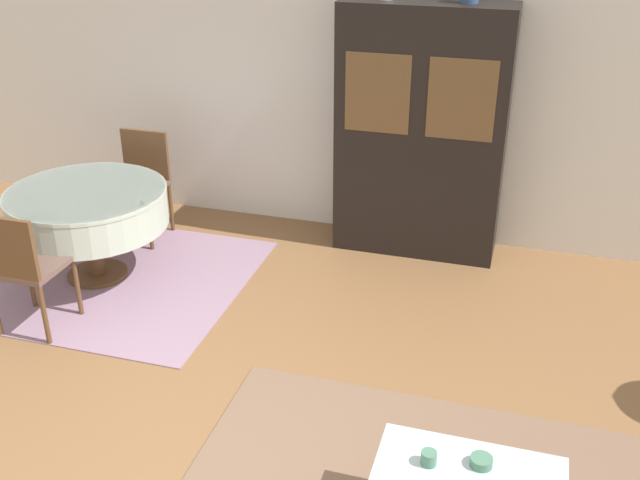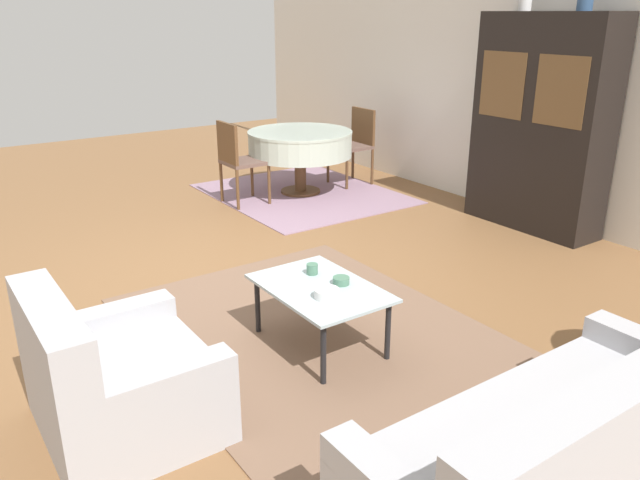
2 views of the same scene
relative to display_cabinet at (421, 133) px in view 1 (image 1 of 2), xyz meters
name	(u,v)px [view 1 (image 1 of 2)]	position (x,y,z in m)	size (l,w,h in m)	color
wall_back	(371,84)	(-0.49, 0.28, 0.30)	(10.00, 0.06, 2.70)	silver
dining_rug	(104,277)	(-2.35, -1.28, -1.05)	(2.33, 1.96, 0.01)	gray
display_cabinet	(421,133)	(0.00, 0.00, 0.00)	(1.37, 0.47, 2.10)	black
dining_table	(88,208)	(-2.40, -1.28, -0.44)	(1.25, 1.25, 0.75)	brown
dining_chair_near	(22,263)	(-2.40, -2.12, -0.50)	(0.44, 0.44, 0.94)	brown
dining_chair_far	(141,177)	(-2.40, -0.43, -0.50)	(0.44, 0.44, 0.94)	brown
cup	(429,458)	(0.60, -3.13, -0.59)	(0.08, 0.08, 0.07)	#4C7A60
bowl_small	(481,462)	(0.85, -3.07, -0.60)	(0.11, 0.11, 0.05)	#4C7A60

